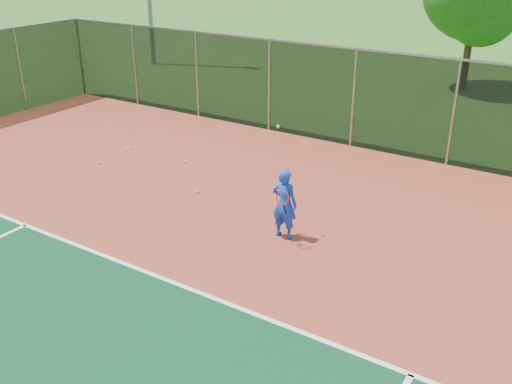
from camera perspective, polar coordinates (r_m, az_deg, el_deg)
court_apron at (r=9.16m, az=0.72°, el=-16.93°), size 30.00×20.00×0.02m
fence_back at (r=16.88m, az=19.15°, el=7.53°), size 30.00×0.06×3.03m
tennis_player at (r=12.19m, az=2.86°, el=-1.16°), size 0.60×0.61×2.48m
practice_ball_0 at (r=14.67m, az=-5.91°, el=0.02°), size 0.07×0.07×0.07m
practice_ball_1 at (r=17.05m, az=-15.38°, el=2.80°), size 0.07×0.07×0.07m
practice_ball_2 at (r=18.10m, az=-12.46°, el=4.35°), size 0.07×0.07×0.07m
practice_ball_4 at (r=17.95m, az=-12.89°, el=4.14°), size 0.07×0.07×0.07m
practice_ball_5 at (r=16.70m, az=-7.11°, el=3.06°), size 0.07×0.07×0.07m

